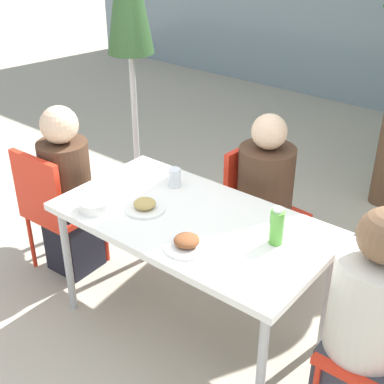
{
  "coord_description": "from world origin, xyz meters",
  "views": [
    {
      "loc": [
        1.45,
        -1.81,
        2.18
      ],
      "look_at": [
        0.0,
        0.0,
        0.88
      ],
      "focal_mm": 50.0,
      "sensor_mm": 36.0,
      "label": 1
    }
  ],
  "objects_px": {
    "salad_bowl": "(95,205)",
    "person_left": "(68,195)",
    "person_right": "(366,329)",
    "bottle": "(277,226)",
    "chair_far": "(258,202)",
    "chair_left": "(54,204)",
    "chair_right": "(383,330)",
    "person_far": "(264,206)",
    "drinking_cup": "(174,178)"
  },
  "relations": [
    {
      "from": "chair_right",
      "to": "bottle",
      "type": "xyz_separation_m",
      "value": [
        -0.56,
        -0.02,
        0.32
      ]
    },
    {
      "from": "chair_far",
      "to": "salad_bowl",
      "type": "distance_m",
      "value": 1.07
    },
    {
      "from": "chair_right",
      "to": "person_far",
      "type": "relative_size",
      "value": 0.77
    },
    {
      "from": "chair_far",
      "to": "person_far",
      "type": "xyz_separation_m",
      "value": [
        0.08,
        -0.06,
        0.02
      ]
    },
    {
      "from": "person_right",
      "to": "bottle",
      "type": "bearing_deg",
      "value": -7.74
    },
    {
      "from": "chair_right",
      "to": "salad_bowl",
      "type": "bearing_deg",
      "value": 12.74
    },
    {
      "from": "chair_left",
      "to": "person_far",
      "type": "relative_size",
      "value": 0.77
    },
    {
      "from": "chair_right",
      "to": "bottle",
      "type": "distance_m",
      "value": 0.65
    },
    {
      "from": "chair_left",
      "to": "salad_bowl",
      "type": "height_order",
      "value": "chair_left"
    },
    {
      "from": "person_right",
      "to": "chair_right",
      "type": "bearing_deg",
      "value": -121.89
    },
    {
      "from": "chair_right",
      "to": "chair_far",
      "type": "xyz_separation_m",
      "value": [
        -1.04,
        0.6,
        0.0
      ]
    },
    {
      "from": "person_right",
      "to": "chair_far",
      "type": "distance_m",
      "value": 1.2
    },
    {
      "from": "person_far",
      "to": "drinking_cup",
      "type": "bearing_deg",
      "value": -33.76
    },
    {
      "from": "person_right",
      "to": "person_far",
      "type": "height_order",
      "value": "person_right"
    },
    {
      "from": "salad_bowl",
      "to": "person_right",
      "type": "bearing_deg",
      "value": 10.46
    },
    {
      "from": "person_left",
      "to": "person_far",
      "type": "bearing_deg",
      "value": 31.54
    },
    {
      "from": "salad_bowl",
      "to": "person_left",
      "type": "bearing_deg",
      "value": 157.03
    },
    {
      "from": "person_left",
      "to": "person_right",
      "type": "height_order",
      "value": "person_right"
    },
    {
      "from": "chair_far",
      "to": "salad_bowl",
      "type": "bearing_deg",
      "value": -19.66
    },
    {
      "from": "person_left",
      "to": "chair_right",
      "type": "height_order",
      "value": "person_left"
    },
    {
      "from": "drinking_cup",
      "to": "salad_bowl",
      "type": "height_order",
      "value": "drinking_cup"
    },
    {
      "from": "person_right",
      "to": "drinking_cup",
      "type": "xyz_separation_m",
      "value": [
        -1.25,
        0.2,
        0.25
      ]
    },
    {
      "from": "chair_left",
      "to": "drinking_cup",
      "type": "relative_size",
      "value": 8.04
    },
    {
      "from": "chair_far",
      "to": "chair_left",
      "type": "bearing_deg",
      "value": -46.1
    },
    {
      "from": "person_left",
      "to": "person_right",
      "type": "bearing_deg",
      "value": -0.87
    },
    {
      "from": "chair_far",
      "to": "bottle",
      "type": "xyz_separation_m",
      "value": [
        0.48,
        -0.62,
        0.32
      ]
    },
    {
      "from": "chair_left",
      "to": "chair_far",
      "type": "height_order",
      "value": "same"
    },
    {
      "from": "chair_left",
      "to": "person_left",
      "type": "bearing_deg",
      "value": 58.11
    },
    {
      "from": "person_right",
      "to": "bottle",
      "type": "relative_size",
      "value": 5.97
    },
    {
      "from": "chair_left",
      "to": "drinking_cup",
      "type": "distance_m",
      "value": 0.84
    },
    {
      "from": "drinking_cup",
      "to": "salad_bowl",
      "type": "bearing_deg",
      "value": -109.03
    },
    {
      "from": "salad_bowl",
      "to": "chair_right",
      "type": "bearing_deg",
      "value": 13.16
    },
    {
      "from": "chair_right",
      "to": "salad_bowl",
      "type": "relative_size",
      "value": 5.08
    },
    {
      "from": "chair_left",
      "to": "bottle",
      "type": "xyz_separation_m",
      "value": [
        1.46,
        0.19,
        0.32
      ]
    },
    {
      "from": "drinking_cup",
      "to": "person_left",
      "type": "bearing_deg",
      "value": -160.33
    },
    {
      "from": "person_left",
      "to": "chair_far",
      "type": "relative_size",
      "value": 1.31
    },
    {
      "from": "chair_left",
      "to": "salad_bowl",
      "type": "bearing_deg",
      "value": -15.72
    },
    {
      "from": "person_right",
      "to": "chair_far",
      "type": "xyz_separation_m",
      "value": [
        -0.99,
        0.68,
        -0.03
      ]
    },
    {
      "from": "chair_right",
      "to": "person_left",
      "type": "bearing_deg",
      "value": 3.18
    },
    {
      "from": "salad_bowl",
      "to": "person_far",
      "type": "bearing_deg",
      "value": 60.84
    },
    {
      "from": "bottle",
      "to": "salad_bowl",
      "type": "height_order",
      "value": "bottle"
    },
    {
      "from": "chair_left",
      "to": "person_right",
      "type": "height_order",
      "value": "person_right"
    },
    {
      "from": "chair_right",
      "to": "salad_bowl",
      "type": "height_order",
      "value": "chair_right"
    },
    {
      "from": "drinking_cup",
      "to": "chair_left",
      "type": "bearing_deg",
      "value": -155.83
    },
    {
      "from": "chair_right",
      "to": "chair_left",
      "type": "bearing_deg",
      "value": 5.42
    },
    {
      "from": "chair_right",
      "to": "person_right",
      "type": "bearing_deg",
      "value": 58.11
    },
    {
      "from": "person_left",
      "to": "bottle",
      "type": "height_order",
      "value": "person_left"
    },
    {
      "from": "chair_right",
      "to": "person_far",
      "type": "height_order",
      "value": "person_far"
    },
    {
      "from": "person_far",
      "to": "person_right",
      "type": "bearing_deg",
      "value": 59.71
    },
    {
      "from": "chair_left",
      "to": "chair_far",
      "type": "relative_size",
      "value": 1.0
    }
  ]
}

